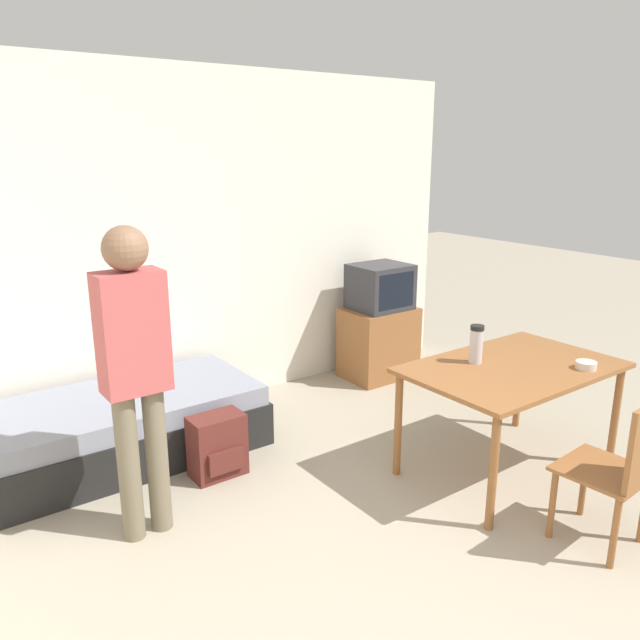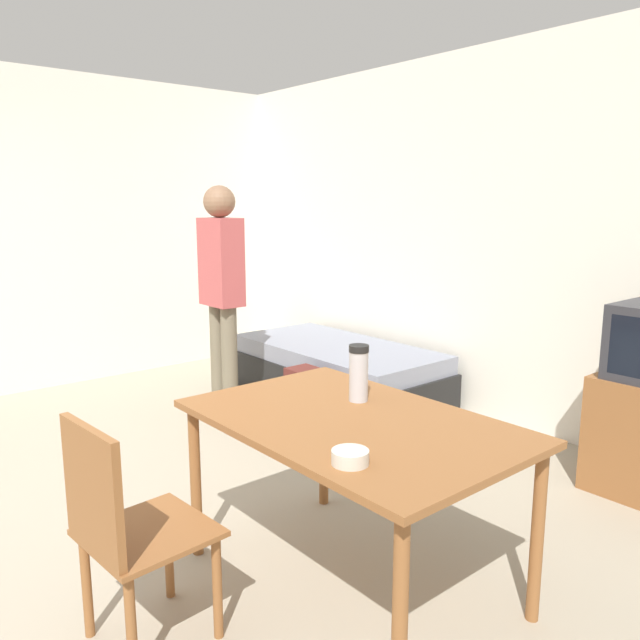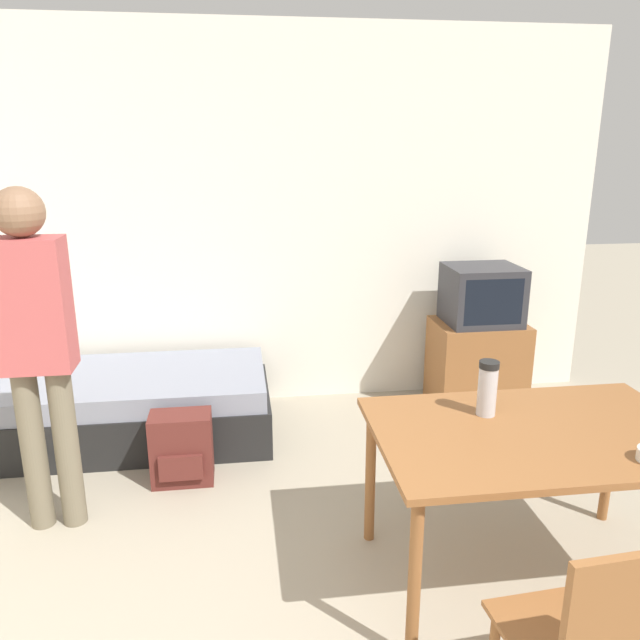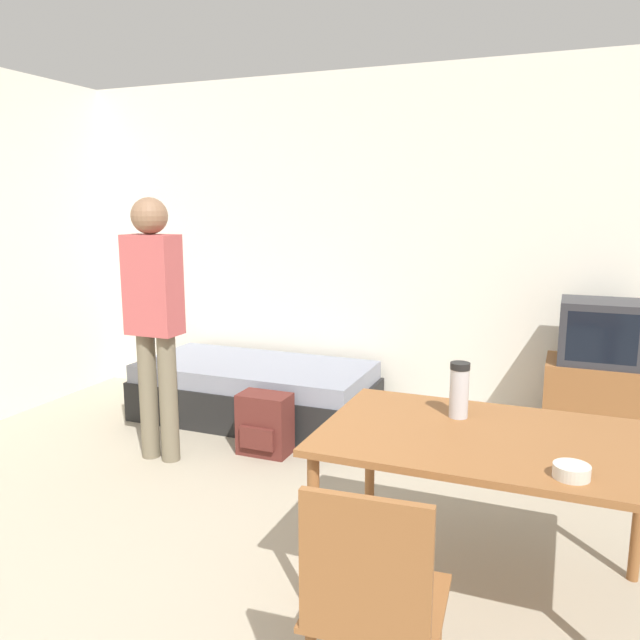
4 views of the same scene
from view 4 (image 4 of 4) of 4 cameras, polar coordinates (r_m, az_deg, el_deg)
wall_back at (r=5.09m, az=2.29°, el=6.80°), size 5.79×0.06×2.70m
daybed at (r=5.00m, az=-5.89°, el=-6.48°), size 1.85×0.90×0.45m
tv at (r=4.54m, az=23.92°, el=-5.51°), size 0.64×0.47×1.07m
dining_table at (r=2.75m, az=15.05°, el=-11.60°), size 1.38×0.89×0.74m
wooden_chair at (r=2.10m, az=4.76°, el=-24.14°), size 0.45×0.45×0.88m
person_standing at (r=4.15m, az=-14.94°, el=0.91°), size 0.34×0.23×1.73m
thermos_flask at (r=2.87m, az=12.62°, el=-6.02°), size 0.09×0.09×0.25m
mate_bowl at (r=2.41m, az=22.01°, el=-12.70°), size 0.13×0.13×0.05m
backpack at (r=4.32m, az=-5.08°, el=-9.47°), size 0.35×0.24×0.42m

